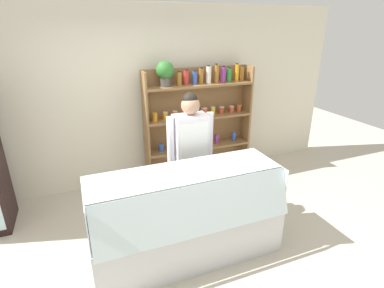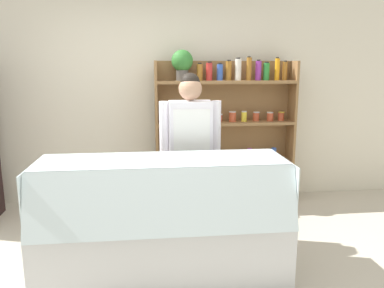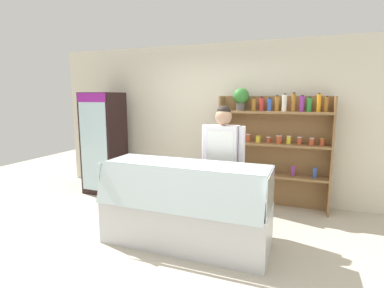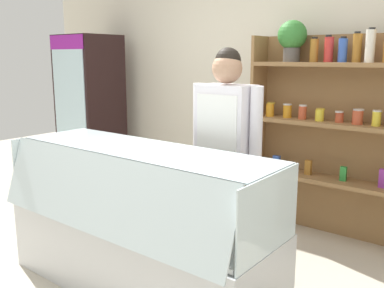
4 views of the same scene
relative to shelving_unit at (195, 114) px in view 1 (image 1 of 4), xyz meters
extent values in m
plane|color=beige|center=(-0.78, -1.72, -1.09)|extent=(12.00, 12.00, 0.00)
cube|color=silver|center=(-0.78, 0.28, 0.26)|extent=(6.80, 0.10, 2.70)
cube|color=olive|center=(0.05, 0.09, -0.19)|extent=(1.73, 0.02, 1.80)
cube|color=olive|center=(-0.80, -0.05, -0.19)|extent=(0.03, 0.28, 1.80)
cube|color=olive|center=(0.90, -0.05, -0.19)|extent=(0.03, 0.28, 1.80)
cube|color=olive|center=(0.05, -0.05, -0.55)|extent=(1.67, 0.28, 0.04)
cube|color=olive|center=(0.05, -0.05, -0.05)|extent=(1.67, 0.28, 0.04)
cube|color=olive|center=(0.05, -0.05, 0.46)|extent=(1.67, 0.28, 0.04)
cylinder|color=#4C4742|center=(-0.49, -0.05, 0.54)|extent=(0.15, 0.15, 0.12)
sphere|color=#30732D|center=(-0.49, -0.05, 0.71)|extent=(0.26, 0.26, 0.26)
cylinder|color=#9E6623|center=(-0.28, -0.05, 0.57)|extent=(0.07, 0.07, 0.19)
cylinder|color=black|center=(-0.28, -0.05, 0.68)|extent=(0.05, 0.05, 0.02)
cylinder|color=red|center=(-0.16, -0.02, 0.58)|extent=(0.08, 0.08, 0.21)
cylinder|color=black|center=(-0.16, -0.05, 0.69)|extent=(0.05, 0.05, 0.02)
cylinder|color=#3356B2|center=(-0.03, -0.05, 0.57)|extent=(0.07, 0.07, 0.19)
cylinder|color=black|center=(-0.03, -0.05, 0.68)|extent=(0.05, 0.05, 0.02)
cylinder|color=#9E6623|center=(0.08, -0.03, 0.59)|extent=(0.07, 0.07, 0.23)
cylinder|color=black|center=(0.08, -0.05, 0.71)|extent=(0.05, 0.05, 0.02)
cylinder|color=silver|center=(0.19, -0.06, 0.60)|extent=(0.08, 0.08, 0.25)
cylinder|color=black|center=(0.19, -0.05, 0.74)|extent=(0.05, 0.05, 0.02)
cylinder|color=#9E6623|center=(0.32, -0.07, 0.61)|extent=(0.06, 0.06, 0.27)
cylinder|color=black|center=(0.32, -0.05, 0.76)|extent=(0.04, 0.04, 0.02)
cylinder|color=purple|center=(0.44, -0.06, 0.59)|extent=(0.07, 0.07, 0.23)
cylinder|color=black|center=(0.44, -0.05, 0.72)|extent=(0.05, 0.05, 0.02)
cylinder|color=#2D8C38|center=(0.54, -0.04, 0.58)|extent=(0.08, 0.08, 0.21)
cylinder|color=black|center=(0.54, -0.05, 0.69)|extent=(0.05, 0.05, 0.02)
cylinder|color=orange|center=(0.67, -0.06, 0.61)|extent=(0.06, 0.06, 0.26)
cylinder|color=black|center=(0.67, -0.05, 0.75)|extent=(0.04, 0.04, 0.02)
cylinder|color=#9E6623|center=(0.78, -0.04, 0.59)|extent=(0.06, 0.06, 0.22)
cylinder|color=black|center=(0.78, -0.05, 0.70)|extent=(0.04, 0.04, 0.02)
cylinder|color=orange|center=(-0.67, -0.07, 0.03)|extent=(0.08, 0.08, 0.12)
cylinder|color=gold|center=(-0.67, -0.05, 0.10)|extent=(0.08, 0.08, 0.01)
cylinder|color=orange|center=(-0.50, -0.04, 0.03)|extent=(0.08, 0.08, 0.12)
cylinder|color=silver|center=(-0.50, -0.05, 0.09)|extent=(0.08, 0.08, 0.01)
cylinder|color=#BF4C2D|center=(-0.35, -0.05, 0.03)|extent=(0.07, 0.07, 0.12)
cylinder|color=silver|center=(-0.35, -0.05, 0.09)|extent=(0.07, 0.07, 0.01)
cylinder|color=yellow|center=(-0.19, -0.06, 0.02)|extent=(0.08, 0.08, 0.10)
cylinder|color=gold|center=(-0.19, -0.05, 0.08)|extent=(0.08, 0.08, 0.01)
cylinder|color=#BF4C2D|center=(-0.03, -0.03, 0.01)|extent=(0.07, 0.07, 0.08)
cylinder|color=silver|center=(-0.03, -0.05, 0.06)|extent=(0.07, 0.07, 0.01)
cylinder|color=#BF4C2D|center=(0.13, -0.06, 0.03)|extent=(0.09, 0.09, 0.11)
cylinder|color=silver|center=(0.13, -0.05, 0.09)|extent=(0.09, 0.09, 0.01)
cylinder|color=yellow|center=(0.28, -0.05, 0.03)|extent=(0.07, 0.07, 0.12)
cylinder|color=silver|center=(0.28, -0.05, 0.09)|extent=(0.07, 0.07, 0.01)
cylinder|color=#BF4C2D|center=(0.44, -0.03, 0.03)|extent=(0.08, 0.08, 0.11)
cylinder|color=silver|center=(0.44, -0.05, 0.08)|extent=(0.08, 0.08, 0.01)
cylinder|color=#BF4C2D|center=(0.61, -0.05, 0.02)|extent=(0.08, 0.08, 0.10)
cylinder|color=silver|center=(0.61, -0.05, 0.08)|extent=(0.08, 0.08, 0.01)
cylinder|color=#BF4C2D|center=(0.76, -0.03, 0.02)|extent=(0.08, 0.08, 0.10)
cylinder|color=gold|center=(0.76, -0.05, 0.08)|extent=(0.08, 0.08, 0.01)
cube|color=#3356B2|center=(-0.59, -0.05, -0.47)|extent=(0.07, 0.04, 0.13)
cube|color=#9E6623|center=(-0.27, -0.05, -0.46)|extent=(0.06, 0.04, 0.13)
cube|color=#2D8C38|center=(0.05, -0.05, -0.47)|extent=(0.06, 0.04, 0.12)
cube|color=purple|center=(0.36, -0.05, -0.45)|extent=(0.05, 0.04, 0.16)
cube|color=#3356B2|center=(0.68, -0.05, -0.45)|extent=(0.05, 0.04, 0.16)
cube|color=silver|center=(-0.79, -1.69, -0.81)|extent=(2.01, 0.71, 0.55)
cube|color=white|center=(-0.79, -1.69, -0.52)|extent=(1.95, 0.65, 0.03)
cube|color=silver|center=(-0.79, -2.02, -0.31)|extent=(1.97, 0.16, 0.47)
cube|color=silver|center=(-0.79, -1.64, -0.09)|extent=(1.97, 0.55, 0.01)
cube|color=silver|center=(-1.78, -1.69, -0.31)|extent=(0.01, 0.67, 0.45)
cube|color=silver|center=(0.20, -1.69, -0.31)|extent=(0.01, 0.67, 0.45)
cube|color=tan|center=(-1.54, -1.61, -0.48)|extent=(0.16, 0.11, 0.05)
cube|color=white|center=(-1.54, -1.82, -0.48)|extent=(0.05, 0.03, 0.02)
cube|color=beige|center=(-1.17, -1.61, -0.48)|extent=(0.16, 0.11, 0.06)
cube|color=white|center=(-1.17, -1.82, -0.48)|extent=(0.05, 0.03, 0.02)
cube|color=beige|center=(-0.79, -1.61, -0.48)|extent=(0.17, 0.15, 0.05)
cube|color=white|center=(-0.79, -1.82, -0.48)|extent=(0.05, 0.03, 0.02)
cube|color=beige|center=(-0.41, -1.61, -0.48)|extent=(0.16, 0.11, 0.06)
cube|color=white|center=(-0.41, -1.82, -0.48)|extent=(0.05, 0.03, 0.02)
cube|color=tan|center=(-0.04, -1.61, -0.48)|extent=(0.16, 0.14, 0.04)
cube|color=white|center=(-0.04, -1.82, -0.48)|extent=(0.05, 0.03, 0.02)
cylinder|color=#C1706B|center=(-1.61, -1.80, -0.43)|extent=(0.16, 0.15, 0.15)
cylinder|color=#C1706B|center=(-1.39, -1.80, -0.44)|extent=(0.20, 0.16, 0.13)
cylinder|color=tan|center=(-1.17, -1.80, -0.43)|extent=(0.15, 0.15, 0.14)
cylinder|color=white|center=(-0.29, -1.78, -0.39)|extent=(0.07, 0.07, 0.22)
cylinder|color=white|center=(-0.19, -1.78, -0.39)|extent=(0.07, 0.07, 0.23)
cylinder|color=#383D51|center=(-0.59, -1.06, -0.70)|extent=(0.13, 0.13, 0.77)
cylinder|color=#383D51|center=(-0.41, -1.06, -0.70)|extent=(0.13, 0.13, 0.77)
cube|color=white|center=(-0.50, -1.06, 0.01)|extent=(0.40, 0.24, 0.64)
cube|color=white|center=(-0.50, -1.19, -0.34)|extent=(0.34, 0.01, 1.19)
cylinder|color=white|center=(-0.75, -1.06, 0.04)|extent=(0.09, 0.09, 0.58)
cylinder|color=white|center=(-0.25, -1.06, 0.04)|extent=(0.09, 0.09, 0.58)
sphere|color=tan|center=(-0.50, -1.06, 0.44)|extent=(0.22, 0.22, 0.22)
sphere|color=black|center=(-0.50, -1.05, 0.49)|extent=(0.19, 0.19, 0.19)
camera|label=1|loc=(-1.73, -4.20, 1.30)|focal=28.00mm
camera|label=2|loc=(-0.88, -4.56, 0.65)|focal=35.00mm
camera|label=3|loc=(0.52, -4.88, 0.71)|focal=28.00mm
camera|label=4|loc=(1.21, -3.65, 0.52)|focal=40.00mm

